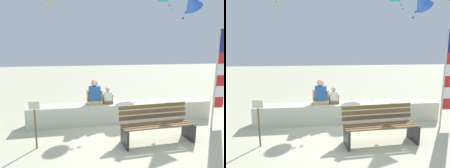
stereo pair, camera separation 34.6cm
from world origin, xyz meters
The scene contains 8 objects.
ground_plane centered at (0.00, 0.00, 0.00)m, with size 40.00×40.00×0.00m, color beige.
seawall_ledge centered at (0.00, 1.04, 0.29)m, with size 5.57×0.57×0.58m, color beige.
park_bench centered at (0.52, -0.44, 0.43)m, with size 1.82×0.72×0.88m.
person_adult centered at (-0.84, 1.07, 0.88)m, with size 0.49×0.36×0.75m.
person_child centered at (-0.45, 1.07, 0.78)m, with size 0.33×0.24×0.51m.
flag_banner centered at (2.66, 0.31, 1.54)m, with size 0.33×0.05×2.77m.
kite_blue centered at (2.60, 1.95, 3.82)m, with size 0.99×0.89×0.99m.
sign_post centered at (-2.31, -0.33, 0.66)m, with size 0.24×0.05×1.10m.
Camera 1 is at (-1.39, -5.01, 2.30)m, focal length 33.61 mm.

